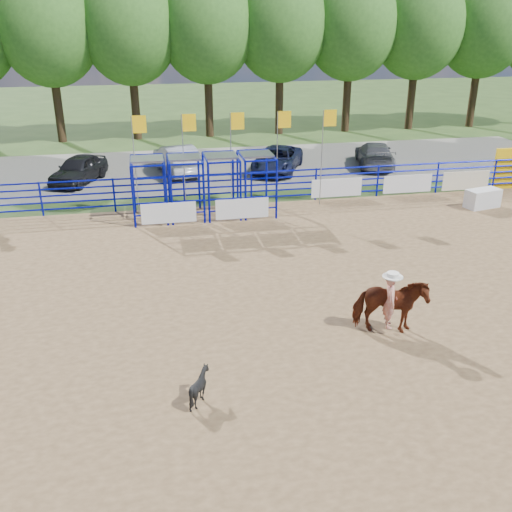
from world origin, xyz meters
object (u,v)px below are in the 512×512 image
object	(u,v)px
announcer_table	(483,198)
horse_and_rider	(390,302)
car_b	(177,159)
car_c	(277,159)
car_d	(375,154)
car_a	(79,169)
calf	(200,387)

from	to	relation	value
announcer_table	horse_and_rider	distance (m)	12.63
announcer_table	horse_and_rider	xyz separation A→B (m)	(-8.43, -9.39, 0.49)
car_b	horse_and_rider	bearing A→B (deg)	91.52
car_c	car_d	xyz separation A→B (m)	(5.65, 0.09, 0.02)
car_a	car_c	xyz separation A→B (m)	(10.40, 0.26, -0.04)
car_b	car_c	size ratio (longest dim) A/B	0.99
horse_and_rider	car_d	bearing A→B (deg)	69.27
announcer_table	calf	xyz separation A→B (m)	(-13.69, -11.42, -0.02)
horse_and_rider	car_d	size ratio (longest dim) A/B	0.54
car_a	horse_and_rider	bearing A→B (deg)	-37.86
announcer_table	car_a	bearing A→B (deg)	156.74
announcer_table	horse_and_rider	size ratio (longest dim) A/B	0.61
calf	car_a	bearing A→B (deg)	-4.16
car_c	car_d	size ratio (longest dim) A/B	1.02
announcer_table	car_c	distance (m)	10.92
car_d	horse_and_rider	bearing A→B (deg)	84.32
horse_and_rider	calf	distance (m)	5.65
calf	car_c	distance (m)	20.34
calf	car_c	bearing A→B (deg)	-34.32
car_b	car_c	world-z (taller)	car_b
calf	car_a	world-z (taller)	car_a
announcer_table	car_b	world-z (taller)	car_b
car_a	car_b	bearing A→B (deg)	33.75
announcer_table	car_d	world-z (taller)	car_d
car_b	announcer_table	bearing A→B (deg)	133.88
announcer_table	car_a	distance (m)	19.47
announcer_table	horse_and_rider	world-z (taller)	horse_and_rider
car_c	car_d	world-z (taller)	car_d
car_c	car_d	distance (m)	5.65
car_a	car_c	bearing A→B (deg)	24.63
announcer_table	car_d	xyz separation A→B (m)	(-1.84, 8.04, 0.25)
horse_and_rider	car_d	distance (m)	18.64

